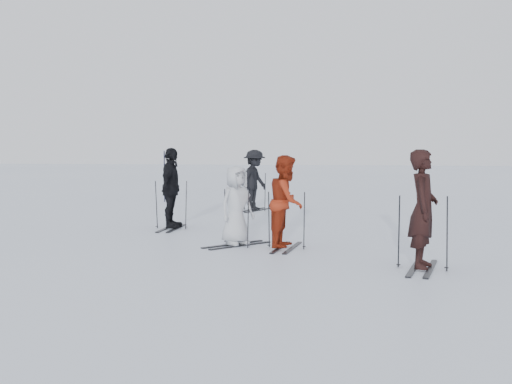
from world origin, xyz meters
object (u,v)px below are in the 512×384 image
at_px(skier_near_dark, 423,211).
at_px(skier_uphill_left, 171,189).
at_px(skier_red, 287,203).
at_px(skier_grey, 236,206).
at_px(piste_marker, 164,176).
at_px(skier_uphill_far, 255,181).

bearing_deg(skier_near_dark, skier_uphill_left, 62.74).
distance_m(skier_red, skier_uphill_left, 4.13).
relative_size(skier_red, skier_grey, 1.14).
relative_size(skier_grey, piste_marker, 0.85).
bearing_deg(skier_red, skier_grey, 85.37).
bearing_deg(piste_marker, skier_uphill_far, -34.37).
height_order(skier_red, piste_marker, piste_marker).
bearing_deg(skier_near_dark, skier_red, 64.37).
distance_m(skier_uphill_far, piste_marker, 4.67).
relative_size(skier_uphill_left, skier_uphill_far, 1.03).
xyz_separation_m(skier_red, skier_grey, (-1.06, 0.18, -0.11)).
xyz_separation_m(skier_uphill_left, skier_uphill_far, (1.27, 4.92, -0.03)).
bearing_deg(skier_grey, skier_uphill_far, 45.91).
xyz_separation_m(skier_near_dark, piste_marker, (-8.31, 11.99, -0.03)).
xyz_separation_m(skier_grey, piste_marker, (-4.74, 9.97, 0.14)).
relative_size(skier_uphill_left, piste_marker, 1.05).
bearing_deg(skier_grey, skier_uphill_left, 80.74).
distance_m(skier_uphill_left, piste_marker, 8.00).
xyz_separation_m(skier_uphill_left, piste_marker, (-2.59, 7.56, -0.04)).
xyz_separation_m(skier_grey, skier_uphill_far, (-0.88, 7.34, 0.15)).
bearing_deg(piste_marker, skier_uphill_left, -71.08).
relative_size(skier_red, skier_uphill_far, 0.96).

